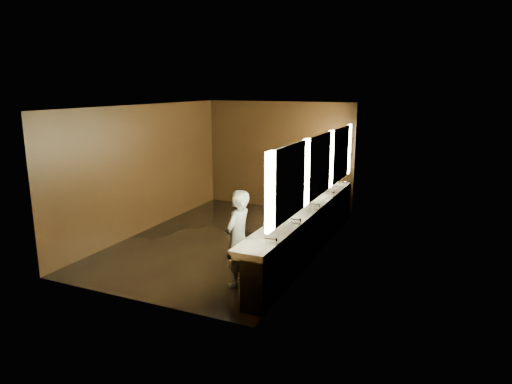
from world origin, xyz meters
TOP-DOWN VIEW (x-y plane):
  - floor at (0.00, 0.00)m, footprint 6.00×6.00m
  - ceiling at (0.00, 0.00)m, footprint 4.00×6.00m
  - wall_back at (0.00, 3.00)m, footprint 4.00×0.02m
  - wall_front at (0.00, -3.00)m, footprint 4.00×0.02m
  - wall_left at (-2.00, 0.00)m, footprint 0.02×6.00m
  - wall_right at (2.00, 0.00)m, footprint 0.02×6.00m
  - sink_counter at (1.79, 0.00)m, footprint 0.55×5.40m
  - mirror_band at (1.98, -0.00)m, footprint 0.06×5.03m
  - person at (1.20, -1.86)m, footprint 0.42×0.61m
  - trash_bin at (1.58, -1.37)m, footprint 0.42×0.42m

SIDE VIEW (x-z plane):
  - floor at x=0.00m, z-range 0.00..0.00m
  - trash_bin at x=1.58m, z-range 0.00..0.55m
  - sink_counter at x=1.79m, z-range -0.01..1.00m
  - person at x=1.20m, z-range 0.00..1.59m
  - wall_back at x=0.00m, z-range 0.00..2.80m
  - wall_front at x=0.00m, z-range 0.00..2.80m
  - wall_left at x=-2.00m, z-range 0.00..2.80m
  - wall_right at x=2.00m, z-range 0.00..2.80m
  - mirror_band at x=1.98m, z-range 1.17..2.32m
  - ceiling at x=0.00m, z-range 2.79..2.81m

